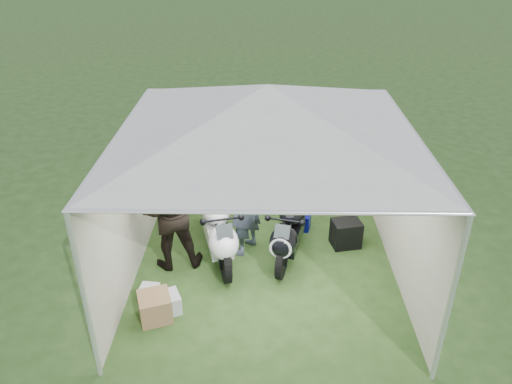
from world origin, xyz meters
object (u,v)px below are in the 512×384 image
equipment_box (346,233)px  paddock_stand (299,221)px  crate_2 (150,292)px  crate_1 (155,307)px  person_blue_jacket (245,199)px  canopy_tent (267,115)px  person_dark_jacket (169,211)px  motorcycle_black (290,229)px  motorcycle_white (218,229)px  crate_0 (165,304)px

equipment_box → paddock_stand: bearing=145.9°
equipment_box → crate_2: size_ratio=1.74×
crate_1 → equipment_box: bearing=32.3°
person_blue_jacket → crate_1: person_blue_jacket is taller
canopy_tent → person_dark_jacket: size_ratio=2.91×
equipment_box → crate_2: bearing=-155.5°
motorcycle_black → person_dark_jacket: person_dark_jacket is taller
canopy_tent → crate_2: size_ratio=21.34×
motorcycle_white → crate_0: size_ratio=4.74×
motorcycle_white → equipment_box: 2.16m
paddock_stand → crate_0: (-2.00, -2.19, -0.01)m
crate_0 → person_blue_jacket: bearing=55.1°
canopy_tent → crate_2: 3.06m
motorcycle_black → crate_2: bearing=-138.4°
crate_1 → person_dark_jacket: bearing=88.2°
equipment_box → crate_0: equipment_box is taller
paddock_stand → crate_0: bearing=-132.4°
paddock_stand → crate_2: (-2.28, -1.89, -0.05)m
person_blue_jacket → equipment_box: person_blue_jacket is taller
motorcycle_black → paddock_stand: bearing=90.0°
motorcycle_white → person_dark_jacket: person_dark_jacket is taller
paddock_stand → equipment_box: equipment_box is taller
canopy_tent → crate_1: canopy_tent is taller
person_blue_jacket → paddock_stand: bearing=154.6°
equipment_box → motorcycle_black: bearing=-161.5°
person_dark_jacket → crate_2: person_dark_jacket is taller
motorcycle_white → person_blue_jacket: person_blue_jacket is taller
crate_0 → motorcycle_black: bearing=37.4°
motorcycle_black → person_blue_jacket: bearing=-178.3°
canopy_tent → person_blue_jacket: canopy_tent is taller
canopy_tent → equipment_box: size_ratio=12.27×
motorcycle_black → crate_2: size_ratio=6.98×
motorcycle_black → equipment_box: size_ratio=4.01×
equipment_box → motorcycle_white: bearing=-169.5°
paddock_stand → crate_0: paddock_stand is taller
motorcycle_black → crate_1: bearing=-127.5°
paddock_stand → motorcycle_white: bearing=-146.4°
paddock_stand → crate_0: 2.97m
motorcycle_white → crate_0: motorcycle_white is taller
motorcycle_white → crate_2: bearing=-147.5°
canopy_tent → motorcycle_black: canopy_tent is taller
paddock_stand → crate_1: crate_1 is taller
person_blue_jacket → crate_2: person_blue_jacket is taller
crate_1 → person_blue_jacket: bearing=54.5°
equipment_box → crate_1: size_ratio=1.09×
crate_0 → crate_1: (-0.11, -0.12, 0.05)m
canopy_tent → paddock_stand: (0.60, 1.27, -2.43)m
person_dark_jacket → canopy_tent: bearing=159.8°
canopy_tent → crate_0: bearing=-146.5°
motorcycle_white → crate_0: 1.51m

